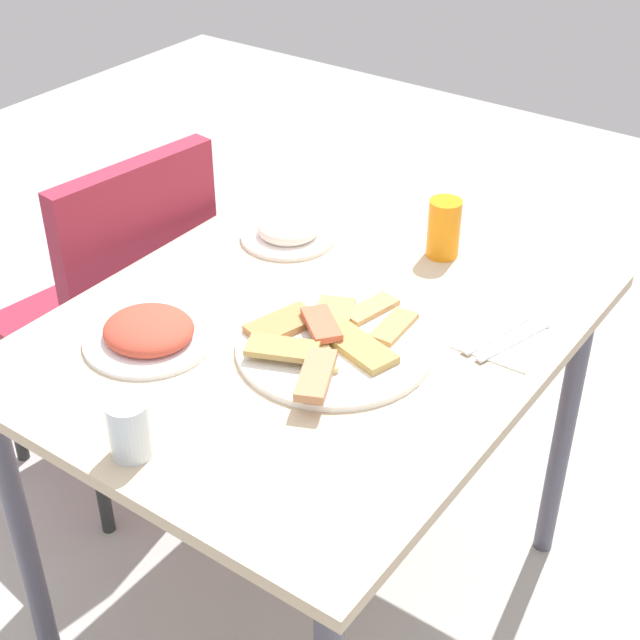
% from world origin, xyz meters
% --- Properties ---
extents(ground_plane, '(6.00, 6.00, 0.00)m').
position_xyz_m(ground_plane, '(0.00, 0.00, 0.00)').
color(ground_plane, '#A8A7A2').
extents(dining_table, '(1.02, 0.84, 0.75)m').
position_xyz_m(dining_table, '(0.00, 0.00, 0.66)').
color(dining_table, beige).
rests_on(dining_table, ground_plane).
extents(dining_chair, '(0.47, 0.47, 0.91)m').
position_xyz_m(dining_chair, '(0.08, 0.61, 0.51)').
color(dining_chair, maroon).
rests_on(dining_chair, ground_plane).
extents(pide_platter, '(0.37, 0.35, 0.04)m').
position_xyz_m(pide_platter, '(-0.04, -0.08, 0.76)').
color(pide_platter, white).
rests_on(pide_platter, dining_table).
extents(salad_plate_greens, '(0.23, 0.23, 0.05)m').
position_xyz_m(salad_plate_greens, '(-0.21, 0.20, 0.77)').
color(salad_plate_greens, white).
rests_on(salad_plate_greens, dining_table).
extents(salad_plate_rice, '(0.20, 0.20, 0.05)m').
position_xyz_m(salad_plate_rice, '(0.23, 0.23, 0.77)').
color(salad_plate_rice, white).
rests_on(salad_plate_rice, dining_table).
extents(soda_can, '(0.09, 0.09, 0.12)m').
position_xyz_m(soda_can, '(0.36, -0.07, 0.81)').
color(soda_can, orange).
rests_on(soda_can, dining_table).
extents(drinking_glass, '(0.07, 0.07, 0.10)m').
position_xyz_m(drinking_glass, '(-0.44, 0.01, 0.80)').
color(drinking_glass, silver).
rests_on(drinking_glass, dining_table).
extents(paper_napkin, '(0.15, 0.15, 0.00)m').
position_xyz_m(paper_napkin, '(0.16, -0.31, 0.75)').
color(paper_napkin, white).
rests_on(paper_napkin, dining_table).
extents(fork, '(0.18, 0.06, 0.00)m').
position_xyz_m(fork, '(0.16, -0.33, 0.76)').
color(fork, silver).
rests_on(fork, paper_napkin).
extents(spoon, '(0.16, 0.05, 0.00)m').
position_xyz_m(spoon, '(0.16, -0.29, 0.76)').
color(spoon, silver).
rests_on(spoon, paper_napkin).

